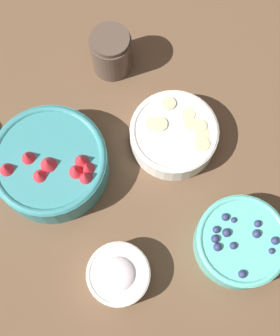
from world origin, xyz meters
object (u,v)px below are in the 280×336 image
at_px(bowl_blueberries, 243,242).
at_px(bowl_strawberries, 53,163).
at_px(bowl_bananas, 176,134).
at_px(jar_chocolate, 113,53).
at_px(bowl_cream, 121,274).

bearing_deg(bowl_blueberries, bowl_strawberries, 58.39).
height_order(bowl_blueberries, bowl_bananas, bowl_blueberries).
distance_m(bowl_blueberries, jar_chocolate, 0.44).
height_order(bowl_strawberries, bowl_cream, bowl_strawberries).
bearing_deg(jar_chocolate, bowl_strawberries, 146.17).
distance_m(bowl_strawberries, bowl_cream, 0.24).
relative_size(bowl_blueberries, bowl_cream, 1.46).
bearing_deg(jar_chocolate, bowl_blueberries, -156.79).
bearing_deg(bowl_blueberries, jar_chocolate, 23.21).
distance_m(bowl_strawberries, jar_chocolate, 0.25).
bearing_deg(bowl_cream, jar_chocolate, -6.20).
distance_m(bowl_bananas, jar_chocolate, 0.21).
bearing_deg(bowl_cream, bowl_strawberries, 23.70).
bearing_deg(jar_chocolate, bowl_bananas, -153.06).
distance_m(bowl_blueberries, bowl_cream, 0.22).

